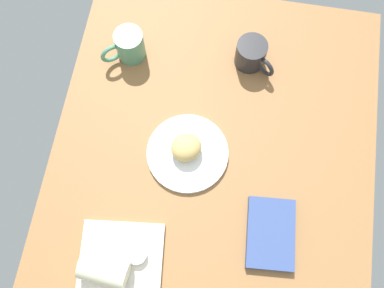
# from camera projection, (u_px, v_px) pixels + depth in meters

# --- Properties ---
(dining_table) EXTENTS (1.10, 0.90, 0.04)m
(dining_table) POSITION_uv_depth(u_px,v_px,m) (212.00, 160.00, 1.23)
(dining_table) COLOR olive
(dining_table) RESTS_ON ground
(round_plate) EXTENTS (0.23, 0.23, 0.01)m
(round_plate) POSITION_uv_depth(u_px,v_px,m) (188.00, 152.00, 1.21)
(round_plate) COLOR white
(round_plate) RESTS_ON dining_table
(scone_pastry) EXTENTS (0.11, 0.12, 0.06)m
(scone_pastry) POSITION_uv_depth(u_px,v_px,m) (186.00, 147.00, 1.18)
(scone_pastry) COLOR tan
(scone_pastry) RESTS_ON round_plate
(square_plate) EXTENTS (0.23, 0.23, 0.02)m
(square_plate) POSITION_uv_depth(u_px,v_px,m) (121.00, 264.00, 1.12)
(square_plate) COLOR silver
(square_plate) RESTS_ON dining_table
(sauce_cup) EXTENTS (0.05, 0.05, 0.02)m
(sauce_cup) POSITION_uv_depth(u_px,v_px,m) (137.00, 254.00, 1.11)
(sauce_cup) COLOR silver
(sauce_cup) RESTS_ON square_plate
(breakfast_wrap) EXTENTS (0.08, 0.13, 0.07)m
(breakfast_wrap) POSITION_uv_depth(u_px,v_px,m) (104.00, 270.00, 1.07)
(breakfast_wrap) COLOR beige
(breakfast_wrap) RESTS_ON square_plate
(book_stack) EXTENTS (0.19, 0.14, 0.02)m
(book_stack) POSITION_uv_depth(u_px,v_px,m) (271.00, 234.00, 1.14)
(book_stack) COLOR #33477F
(book_stack) RESTS_ON dining_table
(coffee_mug) EXTENTS (0.11, 0.12, 0.09)m
(coffee_mug) POSITION_uv_depth(u_px,v_px,m) (252.00, 54.00, 1.27)
(coffee_mug) COLOR #262628
(coffee_mug) RESTS_ON dining_table
(second_mug) EXTENTS (0.10, 0.12, 0.10)m
(second_mug) POSITION_uv_depth(u_px,v_px,m) (129.00, 46.00, 1.27)
(second_mug) COLOR #4C8C6B
(second_mug) RESTS_ON dining_table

